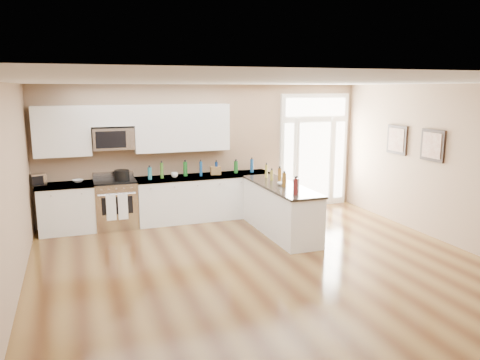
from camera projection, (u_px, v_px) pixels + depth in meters
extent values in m
plane|color=#482A14|center=(286.00, 285.00, 6.57)|extent=(8.00, 8.00, 0.00)
plane|color=#987C60|center=(207.00, 151.00, 9.99)|extent=(7.00, 0.00, 7.00)
plane|color=#987C60|center=(0.00, 211.00, 5.14)|extent=(0.00, 8.00, 8.00)
plane|color=white|center=(290.00, 82.00, 6.03)|extent=(8.00, 8.00, 0.00)
cube|color=white|center=(68.00, 209.00, 8.94)|extent=(1.06, 0.62, 0.90)
cube|color=black|center=(69.00, 229.00, 9.02)|extent=(1.02, 0.52, 0.10)
cube|color=black|center=(66.00, 185.00, 8.85)|extent=(1.10, 0.66, 0.04)
cube|color=white|center=(205.00, 198.00, 9.84)|extent=(2.81, 0.62, 0.90)
cube|color=black|center=(205.00, 216.00, 9.92)|extent=(2.77, 0.52, 0.10)
cube|color=black|center=(204.00, 176.00, 9.75)|extent=(2.85, 0.66, 0.04)
cube|color=white|center=(280.00, 210.00, 8.86)|extent=(0.65, 2.28, 0.90)
cube|color=black|center=(280.00, 230.00, 8.94)|extent=(0.61, 2.18, 0.10)
cube|color=black|center=(281.00, 186.00, 8.77)|extent=(0.69, 2.32, 0.04)
cube|color=white|center=(62.00, 131.00, 8.78)|extent=(1.04, 0.33, 0.95)
cube|color=white|center=(182.00, 128.00, 9.55)|extent=(1.94, 0.33, 0.95)
cube|color=white|center=(112.00, 116.00, 9.04)|extent=(0.82, 0.33, 0.40)
cube|color=silver|center=(113.00, 138.00, 9.09)|extent=(0.78, 0.40, 0.42)
cube|color=black|center=(111.00, 140.00, 8.88)|extent=(0.56, 0.01, 0.32)
cube|color=white|center=(314.00, 151.00, 10.82)|extent=(1.70, 0.08, 2.60)
cube|color=white|center=(315.00, 162.00, 10.82)|extent=(0.78, 0.02, 1.80)
cube|color=white|center=(289.00, 163.00, 10.61)|extent=(0.22, 0.02, 1.80)
cube|color=white|center=(339.00, 160.00, 11.04)|extent=(0.22, 0.02, 1.80)
cube|color=white|center=(316.00, 107.00, 10.58)|extent=(1.50, 0.02, 0.40)
cube|color=black|center=(397.00, 140.00, 9.42)|extent=(0.04, 0.58, 0.58)
cube|color=brown|center=(396.00, 140.00, 9.42)|extent=(0.01, 0.46, 0.46)
cube|color=black|center=(433.00, 145.00, 8.50)|extent=(0.04, 0.58, 0.58)
cube|color=brown|center=(432.00, 145.00, 8.49)|extent=(0.01, 0.46, 0.46)
cube|color=silver|center=(116.00, 205.00, 9.24)|extent=(0.80, 0.66, 0.92)
cube|color=black|center=(115.00, 181.00, 9.14)|extent=(0.80, 0.60, 0.03)
cube|color=silver|center=(113.00, 175.00, 9.41)|extent=(0.80, 0.04, 0.14)
cube|color=black|center=(117.00, 206.00, 8.92)|extent=(0.58, 0.01, 0.34)
cylinder|color=silver|center=(117.00, 195.00, 8.85)|extent=(0.70, 0.02, 0.02)
cube|color=white|center=(111.00, 208.00, 8.85)|extent=(0.18, 0.02, 0.50)
cube|color=white|center=(123.00, 207.00, 8.92)|extent=(0.18, 0.02, 0.50)
cylinder|color=black|center=(122.00, 175.00, 9.11)|extent=(0.31, 0.31, 0.22)
cube|color=silver|center=(38.00, 179.00, 8.71)|extent=(0.30, 0.27, 0.22)
cube|color=brown|center=(216.00, 170.00, 9.80)|extent=(0.23, 0.18, 0.17)
imported|color=white|center=(78.00, 181.00, 9.02)|extent=(0.26, 0.26, 0.05)
imported|color=white|center=(282.00, 184.00, 8.74)|extent=(0.19, 0.19, 0.05)
imported|color=white|center=(175.00, 175.00, 9.47)|extent=(0.17, 0.17, 0.10)
cylinder|color=#19591E|center=(236.00, 167.00, 9.97)|extent=(0.09, 0.09, 0.26)
cylinder|color=navy|center=(252.00, 166.00, 10.05)|extent=(0.07, 0.07, 0.28)
cylinder|color=brown|center=(280.00, 176.00, 8.85)|extent=(0.07, 0.07, 0.30)
cylinder|color=olive|center=(272.00, 175.00, 9.18)|extent=(0.06, 0.06, 0.20)
cylinder|color=#26727F|center=(150.00, 173.00, 9.26)|extent=(0.08, 0.08, 0.24)
cylinder|color=#591919|center=(296.00, 187.00, 7.92)|extent=(0.08, 0.08, 0.29)
cylinder|color=#B2B2B7|center=(297.00, 184.00, 8.27)|extent=(0.07, 0.07, 0.22)
cylinder|color=navy|center=(216.00, 168.00, 9.78)|extent=(0.06, 0.06, 0.27)
cylinder|color=#3F7226|center=(162.00, 171.00, 9.38)|extent=(0.06, 0.06, 0.31)
cylinder|color=#19591E|center=(185.00, 169.00, 9.62)|extent=(0.08, 0.08, 0.30)
cylinder|color=navy|center=(201.00, 169.00, 9.61)|extent=(0.06, 0.06, 0.30)
cylinder|color=brown|center=(284.00, 180.00, 8.56)|extent=(0.08, 0.08, 0.26)
cylinder|color=olive|center=(266.00, 171.00, 9.45)|extent=(0.06, 0.06, 0.26)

